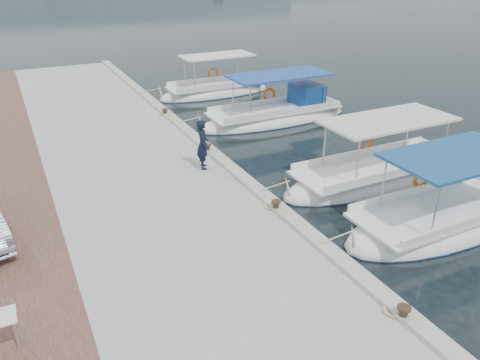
{
  "coord_description": "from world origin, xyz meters",
  "views": [
    {
      "loc": [
        -6.53,
        -8.55,
        7.1
      ],
      "look_at": [
        -1.0,
        2.5,
        1.2
      ],
      "focal_mm": 35.0,
      "sensor_mm": 36.0,
      "label": 1
    }
  ],
  "objects_px": {
    "fishing_caique_b": "(440,222)",
    "fishing_caique_d": "(276,117)",
    "fishing_caique_c": "(376,177)",
    "fishing_caique_e": "(215,93)",
    "fisherman": "(203,144)"
  },
  "relations": [
    {
      "from": "fishing_caique_b",
      "to": "fishing_caique_d",
      "type": "bearing_deg",
      "value": 86.16
    },
    {
      "from": "fishing_caique_c",
      "to": "fishing_caique_d",
      "type": "xyz_separation_m",
      "value": [
        0.25,
        7.32,
        0.06
      ]
    },
    {
      "from": "fishing_caique_b",
      "to": "fishing_caique_e",
      "type": "bearing_deg",
      "value": 90.13
    },
    {
      "from": "fisherman",
      "to": "fishing_caique_d",
      "type": "bearing_deg",
      "value": -36.62
    },
    {
      "from": "fishing_caique_e",
      "to": "fisherman",
      "type": "xyz_separation_m",
      "value": [
        -4.94,
        -10.23,
        1.24
      ]
    },
    {
      "from": "fishing_caique_c",
      "to": "fisherman",
      "type": "distance_m",
      "value": 6.18
    },
    {
      "from": "fishing_caique_c",
      "to": "fisherman",
      "type": "xyz_separation_m",
      "value": [
        -5.43,
        2.68,
        1.24
      ]
    },
    {
      "from": "fishing_caique_d",
      "to": "fishing_caique_e",
      "type": "bearing_deg",
      "value": 97.57
    },
    {
      "from": "fishing_caique_b",
      "to": "fishing_caique_c",
      "type": "bearing_deg",
      "value": 82.03
    },
    {
      "from": "fishing_caique_c",
      "to": "fisherman",
      "type": "bearing_deg",
      "value": 153.71
    },
    {
      "from": "fishing_caique_b",
      "to": "fisherman",
      "type": "xyz_separation_m",
      "value": [
        -4.98,
        5.92,
        1.24
      ]
    },
    {
      "from": "fishing_caique_d",
      "to": "fishing_caique_b",
      "type": "bearing_deg",
      "value": -93.84
    },
    {
      "from": "fishing_caique_e",
      "to": "fishing_caique_d",
      "type": "bearing_deg",
      "value": -82.43
    },
    {
      "from": "fishing_caique_d",
      "to": "fishing_caique_c",
      "type": "bearing_deg",
      "value": -91.99
    },
    {
      "from": "fishing_caique_c",
      "to": "fishing_caique_d",
      "type": "distance_m",
      "value": 7.32
    }
  ]
}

